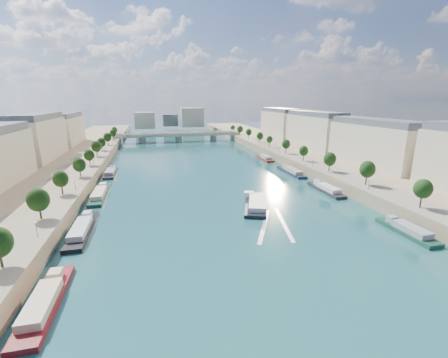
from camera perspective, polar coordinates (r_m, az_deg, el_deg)
ground at (r=151.79m, az=-4.04°, el=0.69°), size 700.00×700.00×0.00m
quay_left at (r=156.63m, az=-30.99°, el=-0.07°), size 44.00×520.00×5.00m
quay_right at (r=177.63m, az=19.51°, el=2.79°), size 44.00×520.00×5.00m
pave_left at (r=152.17m, az=-25.74°, el=1.20°), size 14.00×520.00×0.10m
pave_right at (r=169.46m, az=15.31°, el=3.45°), size 14.00×520.00×0.10m
trees_left at (r=152.62m, az=-25.09°, el=3.40°), size 4.80×268.80×8.26m
trees_right at (r=176.27m, az=13.31°, el=5.81°), size 4.80×268.80×8.26m
lamps_left at (r=141.11m, az=-24.87°, el=1.46°), size 0.36×200.36×4.28m
lamps_right at (r=171.20m, az=13.25°, el=4.63°), size 0.36×200.36×4.28m
buildings_left at (r=169.66m, az=-34.68°, el=5.24°), size 16.00×226.00×23.20m
buildings_right at (r=192.54m, az=21.21°, el=7.75°), size 16.00×226.00×23.20m
skyline at (r=366.32m, az=-9.55°, el=11.25°), size 79.00×42.00×22.00m
bridge at (r=276.07m, az=-8.64°, el=8.12°), size 112.00×12.00×8.15m
tour_barge at (r=108.80m, az=6.09°, el=-4.72°), size 15.38×26.20×3.60m
wake at (r=94.73m, az=9.49°, el=-8.50°), size 16.30×25.61×0.04m
moored_barges_left at (r=97.79m, az=-25.36°, el=-8.53°), size 5.00×161.19×3.60m
moored_barges_right at (r=128.03m, az=20.11°, el=-2.56°), size 5.00×167.87×3.60m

